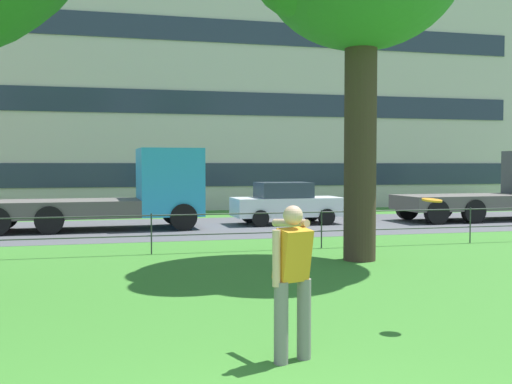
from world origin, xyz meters
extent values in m
cube|color=#4C4C51|center=(0.00, 17.53, 0.00)|extent=(80.00, 7.37, 0.01)
cylinder|color=#333833|center=(0.00, 11.52, 0.50)|extent=(0.04, 0.04, 1.00)
cylinder|color=#333833|center=(4.42, 11.52, 0.50)|extent=(0.04, 0.04, 1.00)
cylinder|color=#333833|center=(8.83, 11.52, 0.50)|extent=(0.04, 0.04, 1.00)
cylinder|color=#333833|center=(0.00, 11.52, 0.45)|extent=(35.33, 0.03, 0.03)
cylinder|color=#333833|center=(0.00, 11.52, 0.95)|extent=(35.33, 0.03, 0.03)
cylinder|color=#423023|center=(4.56, 9.40, 2.74)|extent=(0.73, 0.73, 5.49)
cylinder|color=slate|center=(0.74, 2.82, 0.46)|extent=(0.16, 0.16, 0.91)
cylinder|color=slate|center=(1.04, 2.93, 0.46)|extent=(0.16, 0.16, 0.91)
cube|color=orange|center=(0.89, 2.88, 1.20)|extent=(0.44, 0.41, 0.60)
sphere|color=tan|center=(0.89, 2.88, 1.64)|extent=(0.22, 0.22, 0.22)
cylinder|color=tan|center=(0.98, 3.24, 1.51)|extent=(0.30, 0.62, 0.13)
cylinder|color=tan|center=(0.68, 2.80, 1.18)|extent=(0.09, 0.09, 0.62)
cylinder|color=orange|center=(3.14, 3.81, 1.72)|extent=(0.36, 0.36, 0.05)
cube|color=#2D99D1|center=(1.10, 17.72, 1.60)|extent=(2.16, 2.36, 2.30)
cube|color=#283342|center=(1.99, 17.75, 1.94)|extent=(0.17, 1.84, 0.87)
cube|color=#56514C|center=(-2.55, 17.62, 0.73)|extent=(5.26, 2.44, 0.56)
cylinder|color=black|center=(1.39, 18.79, 0.45)|extent=(0.91, 0.33, 0.90)
cylinder|color=black|center=(1.45, 16.67, 0.45)|extent=(0.91, 0.33, 0.90)
cylinder|color=black|center=(-2.84, 18.67, 0.45)|extent=(0.91, 0.33, 0.90)
cylinder|color=black|center=(-2.78, 16.55, 0.45)|extent=(0.91, 0.33, 0.90)
cylinder|color=black|center=(-4.40, 18.63, 0.45)|extent=(0.91, 0.33, 0.90)
cube|color=silver|center=(5.45, 17.99, 0.64)|extent=(4.02, 1.75, 0.68)
cube|color=#2D3847|center=(5.30, 17.99, 1.26)|extent=(1.92, 1.54, 0.56)
cylinder|color=black|center=(6.68, 18.81, 0.30)|extent=(0.60, 0.21, 0.60)
cylinder|color=black|center=(6.70, 17.20, 0.30)|extent=(0.60, 0.21, 0.60)
cylinder|color=black|center=(4.20, 18.78, 0.30)|extent=(0.60, 0.21, 0.60)
cylinder|color=black|center=(4.22, 17.17, 0.30)|extent=(0.60, 0.21, 0.60)
cube|color=#56514C|center=(12.49, 17.56, 0.73)|extent=(5.26, 2.45, 0.56)
cylinder|color=black|center=(12.20, 18.61, 0.45)|extent=(0.91, 0.33, 0.90)
cylinder|color=black|center=(12.26, 16.50, 0.45)|extent=(0.91, 0.33, 0.90)
cylinder|color=black|center=(10.64, 18.57, 0.45)|extent=(0.91, 0.33, 0.90)
cylinder|color=black|center=(10.70, 16.45, 0.45)|extent=(0.91, 0.33, 0.90)
cube|color=beige|center=(6.80, 30.47, 6.82)|extent=(30.94, 10.43, 13.64)
cube|color=#283342|center=(6.80, 25.23, 1.71)|extent=(25.99, 0.06, 1.10)
cube|color=#283342|center=(6.80, 25.23, 5.12)|extent=(25.99, 0.06, 1.10)
cube|color=#283342|center=(6.80, 25.23, 8.53)|extent=(25.99, 0.06, 1.10)
camera|label=1|loc=(-1.15, -3.56, 2.20)|focal=42.95mm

